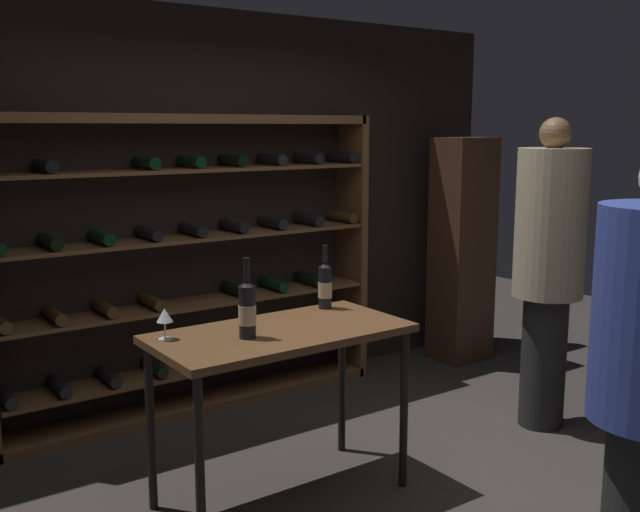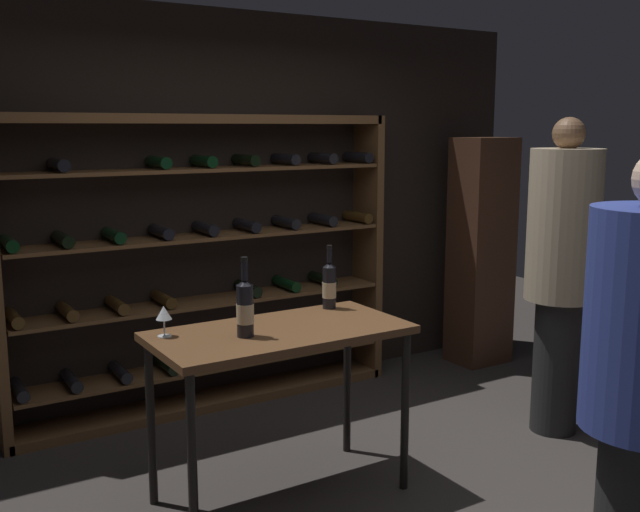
{
  "view_description": "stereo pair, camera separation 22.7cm",
  "coord_description": "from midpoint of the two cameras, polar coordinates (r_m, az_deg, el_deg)",
  "views": [
    {
      "loc": [
        -2.33,
        -2.69,
        1.91
      ],
      "look_at": [
        -0.2,
        0.31,
        1.27
      ],
      "focal_mm": 41.65,
      "sensor_mm": 36.0,
      "label": 1
    },
    {
      "loc": [
        -2.14,
        -2.81,
        1.91
      ],
      "look_at": [
        -0.2,
        0.31,
        1.27
      ],
      "focal_mm": 41.65,
      "sensor_mm": 36.0,
      "label": 2
    }
  ],
  "objects": [
    {
      "name": "ground_plane",
      "position": [
        4.02,
        6.76,
        -18.48
      ],
      "size": [
        9.96,
        9.96,
        0.0
      ],
      "primitive_type": "plane",
      "color": "#383330"
    },
    {
      "name": "wine_rack",
      "position": [
        5.04,
        -7.48,
        -0.67
      ],
      "size": [
        2.73,
        0.32,
        1.99
      ],
      "color": "brown",
      "rests_on": "ground"
    },
    {
      "name": "tasting_table",
      "position": [
        3.78,
        -1.37,
        -7.03
      ],
      "size": [
        1.29,
        0.65,
        0.9
      ],
      "color": "brown",
      "rests_on": "ground"
    },
    {
      "name": "display_cabinet",
      "position": [
        6.15,
        13.31,
        0.32
      ],
      "size": [
        0.44,
        0.36,
        1.83
      ],
      "primitive_type": "cube",
      "color": "#4C2D1E",
      "rests_on": "ground"
    },
    {
      "name": "person_guest_plum_blouse",
      "position": [
        4.82,
        19.37,
        -0.42
      ],
      "size": [
        0.44,
        0.44,
        1.97
      ],
      "rotation": [
        0.0,
        0.0,
        1.39
      ],
      "color": "black",
      "rests_on": "ground"
    },
    {
      "name": "wine_bottle_gold_foil",
      "position": [
        3.59,
        -3.98,
        -4.02
      ],
      "size": [
        0.09,
        0.09,
        0.39
      ],
      "color": "black",
      "rests_on": "tasting_table"
    },
    {
      "name": "back_wall",
      "position": [
        5.26,
        -6.5,
        3.73
      ],
      "size": [
        5.15,
        0.1,
        2.7
      ],
      "primitive_type": "cube",
      "color": "black",
      "rests_on": "ground"
    },
    {
      "name": "wine_bottle_black_capsule",
      "position": [
        4.15,
        2.29,
        -2.27
      ],
      "size": [
        0.08,
        0.08,
        0.36
      ],
      "color": "black",
      "rests_on": "tasting_table"
    },
    {
      "name": "wine_glass_stemmed_center",
      "position": [
        3.64,
        -10.17,
        -4.44
      ],
      "size": [
        0.08,
        0.08,
        0.15
      ],
      "color": "silver",
      "rests_on": "tasting_table"
    }
  ]
}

